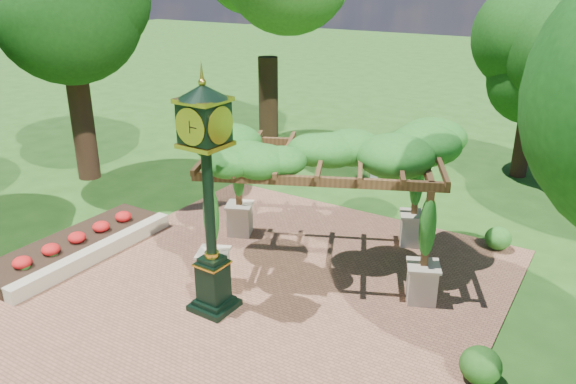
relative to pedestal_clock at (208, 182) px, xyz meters
The scene contains 10 objects.
ground 3.10m from the pedestal_clock, 29.92° to the right, with size 120.00×120.00×0.00m, color #1E4714.
brick_plaza 3.14m from the pedestal_clock, 49.43° to the left, with size 10.00×12.00×0.04m, color brown.
border_wall 4.93m from the pedestal_clock, behind, with size 0.35×5.00×0.40m, color #C6B793.
flower_bed 5.70m from the pedestal_clock, behind, with size 1.50×5.00×0.36m, color red.
pedestal_clock is the anchor object (origin of this frame).
pergola 3.21m from the pedestal_clock, 71.86° to the left, with size 6.49×5.43×3.50m.
sundial 9.53m from the pedestal_clock, 91.32° to the left, with size 0.69×0.69×0.95m.
shrub_mid 6.23m from the pedestal_clock, ahead, with size 0.76×0.76×0.68m, color #1D4914.
shrub_back 8.25m from the pedestal_clock, 53.30° to the left, with size 0.69×0.69×0.62m, color #235E1B.
tree_north 13.46m from the pedestal_clock, 72.90° to the left, with size 3.62×3.62×6.44m.
Camera 1 is at (6.43, -7.85, 6.99)m, focal length 35.00 mm.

